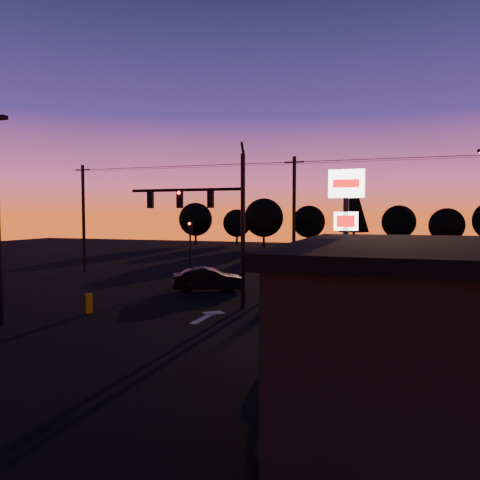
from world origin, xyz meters
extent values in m
plane|color=black|center=(0.00, 0.00, 0.00)|extent=(120.00, 120.00, 0.00)
cube|color=beige|center=(0.50, 1.00, 0.01)|extent=(0.35, 2.20, 0.01)
cube|color=beige|center=(0.50, 2.40, 0.01)|extent=(1.20, 1.20, 0.01)
cylinder|color=black|center=(1.50, 4.00, 4.00)|extent=(0.24, 0.24, 8.00)
cylinder|color=black|center=(1.50, 4.00, 8.20)|extent=(0.14, 0.52, 0.76)
cylinder|color=black|center=(-1.75, 4.00, 6.20)|extent=(6.50, 0.16, 0.16)
cube|color=black|center=(-0.30, 4.00, 5.70)|extent=(0.32, 0.22, 0.95)
sphere|color=black|center=(-0.30, 3.87, 6.05)|extent=(0.18, 0.18, 0.18)
sphere|color=black|center=(-0.30, 3.87, 5.75)|extent=(0.18, 0.18, 0.18)
sphere|color=black|center=(-0.30, 3.87, 5.45)|extent=(0.18, 0.18, 0.18)
cube|color=black|center=(-2.10, 4.00, 5.70)|extent=(0.32, 0.22, 0.95)
sphere|color=#FF0705|center=(-2.10, 3.87, 6.05)|extent=(0.18, 0.18, 0.18)
sphere|color=black|center=(-2.10, 3.87, 5.75)|extent=(0.18, 0.18, 0.18)
sphere|color=black|center=(-2.10, 3.87, 5.45)|extent=(0.18, 0.18, 0.18)
cube|color=black|center=(-3.90, 4.00, 5.70)|extent=(0.32, 0.22, 0.95)
sphere|color=black|center=(-3.90, 3.87, 6.05)|extent=(0.18, 0.18, 0.18)
sphere|color=black|center=(-3.90, 3.87, 5.75)|extent=(0.18, 0.18, 0.18)
sphere|color=black|center=(-3.90, 3.87, 5.45)|extent=(0.18, 0.18, 0.18)
cube|color=black|center=(1.68, 4.00, 2.60)|extent=(0.22, 0.18, 0.28)
cylinder|color=black|center=(-5.00, 11.50, 1.80)|extent=(0.14, 0.14, 3.60)
cube|color=black|center=(-5.00, 11.50, 3.90)|extent=(0.30, 0.20, 0.90)
sphere|color=#FF0705|center=(-5.00, 11.38, 4.22)|extent=(0.18, 0.18, 0.18)
sphere|color=black|center=(-5.00, 11.38, 3.94)|extent=(0.18, 0.18, 0.18)
sphere|color=black|center=(-5.00, 11.38, 3.66)|extent=(0.18, 0.18, 0.18)
cube|color=black|center=(-7.15, -3.00, 9.05)|extent=(0.55, 0.30, 0.18)
cube|color=black|center=(7.00, 1.50, 3.20)|extent=(0.22, 0.22, 6.40)
cube|color=white|center=(7.00, 1.50, 6.20)|extent=(1.50, 0.25, 1.20)
cube|color=red|center=(7.00, 1.36, 6.20)|extent=(1.10, 0.02, 0.35)
cube|color=white|center=(7.00, 1.50, 4.60)|extent=(1.00, 0.22, 0.80)
cube|color=red|center=(7.00, 1.37, 4.60)|extent=(0.75, 0.02, 0.50)
cylinder|color=black|center=(-16.00, 14.00, 4.50)|extent=(0.26, 0.26, 9.00)
cube|color=black|center=(-16.00, 14.00, 8.60)|extent=(1.40, 0.10, 0.10)
cylinder|color=black|center=(2.00, 14.00, 4.50)|extent=(0.26, 0.26, 9.00)
cube|color=black|center=(2.00, 14.00, 8.60)|extent=(1.40, 0.10, 0.10)
cylinder|color=black|center=(-7.00, 13.40, 8.55)|extent=(18.00, 0.02, 0.02)
cylinder|color=black|center=(-7.00, 14.00, 8.60)|extent=(18.00, 0.02, 0.02)
cylinder|color=black|center=(-7.00, 14.60, 8.55)|extent=(18.00, 0.02, 0.02)
cylinder|color=black|center=(11.00, 13.40, 8.55)|extent=(18.00, 0.02, 0.02)
cylinder|color=black|center=(11.00, 14.00, 8.60)|extent=(18.00, 0.02, 0.02)
cylinder|color=black|center=(11.00, 14.60, 8.55)|extent=(18.00, 0.02, 0.02)
cube|color=black|center=(9.00, -3.48, 1.40)|extent=(2.20, 0.05, 1.60)
cylinder|color=#C79B00|center=(-5.27, 0.30, 0.49)|extent=(0.33, 0.33, 0.98)
cylinder|color=black|center=(-22.00, 50.00, 0.81)|extent=(0.36, 0.36, 1.62)
sphere|color=black|center=(-22.00, 50.00, 4.06)|extent=(5.36, 5.36, 5.36)
cylinder|color=black|center=(-16.00, 53.00, 0.69)|extent=(0.36, 0.36, 1.38)
sphere|color=black|center=(-16.00, 53.00, 3.44)|extent=(4.54, 4.54, 4.54)
cylinder|color=black|center=(-10.00, 48.00, 0.88)|extent=(0.36, 0.36, 1.75)
sphere|color=black|center=(-10.00, 48.00, 4.38)|extent=(5.77, 5.78, 5.78)
cylinder|color=black|center=(-4.00, 52.00, 0.75)|extent=(0.36, 0.36, 1.50)
sphere|color=black|center=(-4.00, 52.00, 3.75)|extent=(4.95, 4.95, 4.95)
cylinder|color=black|center=(3.00, 49.00, 1.19)|extent=(0.36, 0.36, 2.38)
cone|color=black|center=(3.00, 49.00, 5.94)|extent=(4.18, 4.18, 7.12)
cylinder|color=black|center=(9.00, 54.00, 0.75)|extent=(0.36, 0.36, 1.50)
sphere|color=black|center=(9.00, 54.00, 3.75)|extent=(4.95, 4.95, 4.95)
cylinder|color=black|center=(15.00, 48.00, 0.69)|extent=(0.36, 0.36, 1.38)
sphere|color=black|center=(15.00, 48.00, 3.44)|extent=(4.54, 4.54, 4.54)
imported|color=black|center=(-2.30, 8.42, 0.74)|extent=(4.76, 3.32, 1.49)
imported|color=black|center=(4.56, 8.61, 0.73)|extent=(5.39, 3.42, 1.45)
imported|color=black|center=(7.41, -3.56, 0.69)|extent=(4.57, 5.43, 1.38)
camera|label=1|loc=(9.20, -18.90, 4.90)|focal=35.00mm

